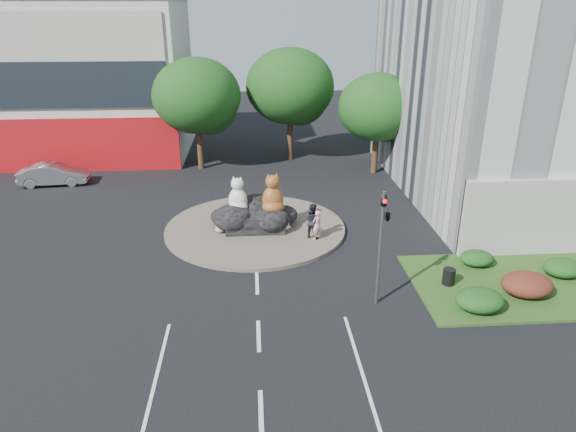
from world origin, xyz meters
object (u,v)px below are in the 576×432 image
pedestrian_pink (317,225)px  kitten_calico (220,224)px  litter_bin (449,276)px  cat_white (238,194)px  parked_car (53,174)px  cat_tabby (273,193)px  pedestrian_dark (312,221)px  kitten_white (285,222)px

pedestrian_pink → kitten_calico: bearing=-49.4°
pedestrian_pink → litter_bin: bearing=101.5°
cat_white → pedestrian_pink: (4.12, -2.03, -1.10)m
cat_white → parked_car: cat_white is taller
cat_white → cat_tabby: bearing=8.1°
pedestrian_pink → pedestrian_dark: 0.38m
pedestrian_pink → parked_car: bearing=-67.5°
kitten_white → parked_car: size_ratio=0.19×
litter_bin → cat_white: bearing=143.5°
cat_white → pedestrian_dark: cat_white is taller
kitten_calico → pedestrian_pink: bearing=13.1°
cat_white → pedestrian_dark: size_ratio=1.06×
cat_tabby → parked_car: bearing=138.3°
kitten_calico → litter_bin: kitten_calico is taller
kitten_calico → kitten_white: 3.57m
cat_white → parked_car: size_ratio=0.44×
kitten_white → litter_bin: size_ratio=1.21×
kitten_white → pedestrian_dark: pedestrian_dark is taller
pedestrian_pink → litter_bin: pedestrian_pink is taller
kitten_calico → litter_bin: size_ratio=1.35×
cat_white → cat_tabby: size_ratio=0.90×
cat_tabby → kitten_white: (0.66, -0.35, -1.58)m
cat_tabby → parked_car: size_ratio=0.49×
pedestrian_dark → litter_bin: size_ratio=2.59×
kitten_white → parked_car: bearing=118.2°
pedestrian_pink → litter_bin: (5.30, -4.95, -0.52)m
cat_tabby → litter_bin: bearing=-52.3°
kitten_calico → kitten_white: (3.57, 0.12, -0.05)m
cat_tabby → pedestrian_dark: (1.99, -1.47, -1.07)m
pedestrian_pink → pedestrian_dark: size_ratio=0.85×
pedestrian_dark → parked_car: pedestrian_dark is taller
cat_white → kitten_white: cat_white is taller
cat_white → pedestrian_pink: bearing=-9.7°
pedestrian_dark → litter_bin: bearing=169.9°
parked_car → litter_bin: bearing=-130.1°
cat_white → pedestrian_dark: (3.90, -1.76, -0.95)m
cat_white → pedestrian_pink: size_ratio=1.25×
cat_tabby → kitten_white: 1.75m
kitten_calico → pedestrian_dark: (4.90, -1.00, 0.46)m
kitten_white → cat_white: bearing=135.3°
kitten_white → litter_bin: 9.35m
kitten_calico → litter_bin: (10.43, -6.22, -0.21)m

